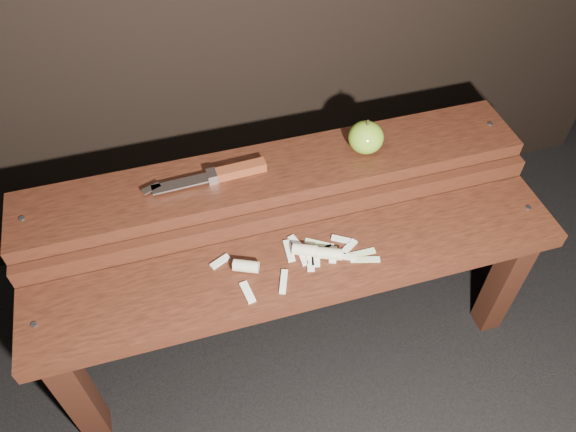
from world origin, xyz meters
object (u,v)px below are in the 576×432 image
object	(u,v)px
bench_rear_tier	(276,194)
knife	(226,173)
bench_front_tier	(303,283)
apple	(366,137)

from	to	relation	value
bench_rear_tier	knife	distance (m)	0.15
bench_front_tier	apple	xyz separation A→B (m)	(0.22, 0.23, 0.18)
knife	bench_front_tier	bearing A→B (deg)	-63.75
bench_front_tier	bench_rear_tier	distance (m)	0.23
bench_rear_tier	bench_front_tier	bearing A→B (deg)	-90.00
apple	knife	distance (m)	0.34
bench_front_tier	bench_rear_tier	world-z (taller)	bench_rear_tier
bench_rear_tier	apple	size ratio (longest dim) A/B	13.71
bench_front_tier	apple	bearing A→B (deg)	46.10
knife	bench_rear_tier	bearing A→B (deg)	-3.13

